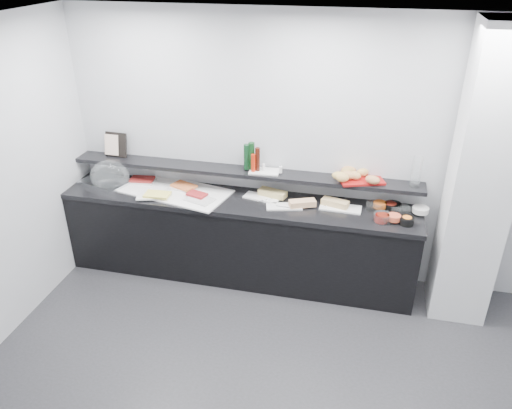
% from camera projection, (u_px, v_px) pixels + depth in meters
% --- Properties ---
extents(back_wall, '(5.00, 0.02, 2.70)m').
position_uv_depth(back_wall, '(313.00, 153.00, 4.92)').
color(back_wall, '#B9BBC1').
rests_on(back_wall, ground).
extents(ceiling, '(5.00, 5.00, 0.00)m').
position_uv_depth(ceiling, '(276.00, 48.00, 2.57)').
color(ceiling, white).
rests_on(ceiling, back_wall).
extents(column, '(0.50, 0.50, 2.70)m').
position_uv_depth(column, '(480.00, 182.00, 4.31)').
color(column, silver).
rests_on(column, ground).
extents(buffet_cabinet, '(3.60, 0.60, 0.85)m').
position_uv_depth(buffet_cabinet, '(238.00, 240.00, 5.23)').
color(buffet_cabinet, black).
rests_on(buffet_cabinet, ground).
extents(counter_top, '(3.62, 0.62, 0.05)m').
position_uv_depth(counter_top, '(238.00, 202.00, 5.02)').
color(counter_top, black).
rests_on(counter_top, buffet_cabinet).
extents(wall_shelf, '(3.60, 0.25, 0.04)m').
position_uv_depth(wall_shelf, '(242.00, 172.00, 5.05)').
color(wall_shelf, black).
rests_on(wall_shelf, back_wall).
extents(cloche_base, '(0.58, 0.47, 0.04)m').
position_uv_depth(cloche_base, '(106.00, 182.00, 5.33)').
color(cloche_base, silver).
rests_on(cloche_base, counter_top).
extents(cloche_dome, '(0.47, 0.38, 0.34)m').
position_uv_depth(cloche_dome, '(110.00, 176.00, 5.22)').
color(cloche_dome, silver).
rests_on(cloche_dome, cloche_base).
extents(linen_runner, '(1.24, 0.78, 0.01)m').
position_uv_depth(linen_runner, '(174.00, 191.00, 5.17)').
color(linen_runner, white).
rests_on(linen_runner, counter_top).
extents(platter_meat_a, '(0.27, 0.18, 0.01)m').
position_uv_depth(platter_meat_a, '(143.00, 181.00, 5.34)').
color(platter_meat_a, silver).
rests_on(platter_meat_a, linen_runner).
extents(food_meat_a, '(0.27, 0.19, 0.02)m').
position_uv_depth(food_meat_a, '(142.00, 179.00, 5.35)').
color(food_meat_a, maroon).
rests_on(food_meat_a, platter_meat_a).
extents(platter_salmon, '(0.27, 0.19, 0.01)m').
position_uv_depth(platter_salmon, '(182.00, 187.00, 5.21)').
color(platter_salmon, silver).
rests_on(platter_salmon, linen_runner).
extents(food_salmon, '(0.29, 0.24, 0.02)m').
position_uv_depth(food_salmon, '(184.00, 186.00, 5.20)').
color(food_salmon, orange).
rests_on(food_salmon, platter_salmon).
extents(platter_cheese, '(0.37, 0.30, 0.01)m').
position_uv_depth(platter_cheese, '(153.00, 195.00, 5.05)').
color(platter_cheese, white).
rests_on(platter_cheese, linen_runner).
extents(food_cheese, '(0.26, 0.17, 0.02)m').
position_uv_depth(food_cheese, '(157.00, 195.00, 5.02)').
color(food_cheese, '#FBE961').
rests_on(food_cheese, platter_cheese).
extents(platter_meat_b, '(0.32, 0.26, 0.01)m').
position_uv_depth(platter_meat_b, '(200.00, 199.00, 4.96)').
color(platter_meat_b, silver).
rests_on(platter_meat_b, linen_runner).
extents(food_meat_b, '(0.22, 0.18, 0.02)m').
position_uv_depth(food_meat_b, '(197.00, 194.00, 5.02)').
color(food_meat_b, maroon).
rests_on(food_meat_b, platter_meat_b).
extents(sandwich_plate_left, '(0.39, 0.22, 0.01)m').
position_uv_depth(sandwich_plate_left, '(262.00, 198.00, 5.03)').
color(sandwich_plate_left, white).
rests_on(sandwich_plate_left, counter_top).
extents(sandwich_food_left, '(0.30, 0.18, 0.06)m').
position_uv_depth(sandwich_food_left, '(273.00, 193.00, 5.04)').
color(sandwich_food_left, '#D2BA6E').
rests_on(sandwich_food_left, sandwich_plate_left).
extents(tongs_left, '(0.14, 0.09, 0.01)m').
position_uv_depth(tongs_left, '(265.00, 200.00, 4.96)').
color(tongs_left, silver).
rests_on(tongs_left, sandwich_plate_left).
extents(sandwich_plate_mid, '(0.37, 0.23, 0.01)m').
position_uv_depth(sandwich_plate_mid, '(284.00, 207.00, 4.86)').
color(sandwich_plate_mid, white).
rests_on(sandwich_plate_mid, counter_top).
extents(sandwich_food_mid, '(0.27, 0.19, 0.06)m').
position_uv_depth(sandwich_food_mid, '(302.00, 203.00, 4.84)').
color(sandwich_food_mid, tan).
rests_on(sandwich_food_mid, sandwich_plate_mid).
extents(tongs_mid, '(0.16, 0.03, 0.01)m').
position_uv_depth(tongs_mid, '(284.00, 207.00, 4.83)').
color(tongs_mid, '#AEB1B5').
rests_on(tongs_mid, sandwich_plate_mid).
extents(sandwich_plate_right, '(0.40, 0.18, 0.01)m').
position_uv_depth(sandwich_plate_right, '(340.00, 208.00, 4.83)').
color(sandwich_plate_right, white).
rests_on(sandwich_plate_right, counter_top).
extents(sandwich_food_right, '(0.28, 0.17, 0.06)m').
position_uv_depth(sandwich_food_right, '(335.00, 203.00, 4.85)').
color(sandwich_food_right, tan).
rests_on(sandwich_food_right, sandwich_plate_right).
extents(tongs_right, '(0.14, 0.09, 0.01)m').
position_uv_depth(tongs_right, '(331.00, 205.00, 4.86)').
color(tongs_right, silver).
rests_on(tongs_right, sandwich_plate_right).
extents(bowl_glass_fruit, '(0.21, 0.21, 0.07)m').
position_uv_depth(bowl_glass_fruit, '(374.00, 206.00, 4.80)').
color(bowl_glass_fruit, silver).
rests_on(bowl_glass_fruit, counter_top).
extents(fill_glass_fruit, '(0.16, 0.16, 0.05)m').
position_uv_depth(fill_glass_fruit, '(380.00, 205.00, 4.81)').
color(fill_glass_fruit, orange).
rests_on(fill_glass_fruit, bowl_glass_fruit).
extents(bowl_black_jam, '(0.17, 0.17, 0.07)m').
position_uv_depth(bowl_black_jam, '(393.00, 207.00, 4.80)').
color(bowl_black_jam, black).
rests_on(bowl_black_jam, counter_top).
extents(fill_black_jam, '(0.15, 0.15, 0.05)m').
position_uv_depth(fill_black_jam, '(390.00, 205.00, 4.80)').
color(fill_black_jam, '#53130B').
rests_on(fill_black_jam, bowl_black_jam).
extents(bowl_glass_cream, '(0.24, 0.24, 0.07)m').
position_uv_depth(bowl_glass_cream, '(401.00, 210.00, 4.73)').
color(bowl_glass_cream, white).
rests_on(bowl_glass_cream, counter_top).
extents(fill_glass_cream, '(0.17, 0.17, 0.05)m').
position_uv_depth(fill_glass_cream, '(420.00, 210.00, 4.72)').
color(fill_glass_cream, white).
rests_on(fill_glass_cream, bowl_glass_cream).
extents(bowl_red_jam, '(0.14, 0.14, 0.07)m').
position_uv_depth(bowl_red_jam, '(381.00, 218.00, 4.60)').
color(bowl_red_jam, maroon).
rests_on(bowl_red_jam, counter_top).
extents(fill_red_jam, '(0.14, 0.14, 0.05)m').
position_uv_depth(fill_red_jam, '(383.00, 217.00, 4.59)').
color(fill_red_jam, '#5D170D').
rests_on(fill_red_jam, bowl_red_jam).
extents(bowl_glass_salmon, '(0.19, 0.19, 0.07)m').
position_uv_depth(bowl_glass_salmon, '(383.00, 218.00, 4.61)').
color(bowl_glass_salmon, white).
rests_on(bowl_glass_salmon, counter_top).
extents(fill_glass_salmon, '(0.14, 0.14, 0.05)m').
position_uv_depth(fill_glass_salmon, '(394.00, 218.00, 4.58)').
color(fill_glass_salmon, '#D75434').
rests_on(fill_glass_salmon, bowl_glass_salmon).
extents(bowl_black_fruit, '(0.17, 0.17, 0.07)m').
position_uv_depth(bowl_black_fruit, '(407.00, 221.00, 4.55)').
color(bowl_black_fruit, black).
rests_on(bowl_black_fruit, counter_top).
extents(fill_black_fruit, '(0.10, 0.10, 0.05)m').
position_uv_depth(fill_black_fruit, '(407.00, 219.00, 4.55)').
color(fill_black_fruit, orange).
rests_on(fill_black_fruit, bowl_black_fruit).
extents(framed_print, '(0.25, 0.09, 0.26)m').
position_uv_depth(framed_print, '(116.00, 145.00, 5.32)').
color(framed_print, black).
rests_on(framed_print, wall_shelf).
extents(print_art, '(0.16, 0.05, 0.22)m').
position_uv_depth(print_art, '(111.00, 145.00, 5.31)').
color(print_art, beige).
rests_on(print_art, framed_print).
extents(condiment_tray, '(0.31, 0.20, 0.01)m').
position_uv_depth(condiment_tray, '(264.00, 171.00, 5.00)').
color(condiment_tray, white).
rests_on(condiment_tray, wall_shelf).
extents(bottle_green_a, '(0.06, 0.06, 0.26)m').
position_uv_depth(bottle_green_a, '(247.00, 157.00, 4.98)').
color(bottle_green_a, '#0D3218').
rests_on(bottle_green_a, condiment_tray).
extents(bottle_brown, '(0.06, 0.06, 0.24)m').
position_uv_depth(bottle_brown, '(257.00, 159.00, 4.95)').
color(bottle_brown, '#3B130A').
rests_on(bottle_brown, condiment_tray).
extents(bottle_green_b, '(0.08, 0.08, 0.28)m').
position_uv_depth(bottle_green_b, '(252.00, 156.00, 4.97)').
color(bottle_green_b, '#0F3716').
rests_on(bottle_green_b, condiment_tray).
extents(bottle_hot, '(0.06, 0.06, 0.18)m').
position_uv_depth(bottle_hot, '(253.00, 163.00, 4.94)').
color(bottle_hot, '#B7250D').
rests_on(bottle_hot, condiment_tray).
extents(shaker_salt, '(0.03, 0.03, 0.07)m').
position_uv_depth(shaker_salt, '(281.00, 170.00, 4.93)').
color(shaker_salt, white).
rests_on(shaker_salt, condiment_tray).
extents(shaker_pepper, '(0.03, 0.03, 0.07)m').
position_uv_depth(shaker_pepper, '(264.00, 167.00, 4.99)').
color(shaker_pepper, white).
rests_on(shaker_pepper, condiment_tray).
extents(bread_tray, '(0.49, 0.41, 0.02)m').
position_uv_depth(bread_tray, '(360.00, 179.00, 4.83)').
color(bread_tray, '#A01211').
rests_on(bread_tray, wall_shelf).
extents(bread_roll_nw, '(0.16, 0.14, 0.08)m').
position_uv_depth(bread_roll_nw, '(348.00, 172.00, 4.86)').
color(bread_roll_nw, '#AE8642').
rests_on(bread_roll_nw, bread_tray).
extents(bread_roll_n, '(0.15, 0.10, 0.08)m').
position_uv_depth(bread_roll_n, '(349.00, 170.00, 4.89)').
color(bread_roll_n, '#C6834B').
rests_on(bread_roll_n, bread_tray).
extents(bread_roll_ne, '(0.14, 0.12, 0.08)m').
position_uv_depth(bread_roll_ne, '(363.00, 172.00, 4.84)').
color(bread_roll_ne, tan).
rests_on(bread_roll_ne, bread_tray).
extents(bread_roll_sw, '(0.16, 0.12, 0.08)m').
position_uv_depth(bread_roll_sw, '(340.00, 176.00, 4.77)').
color(bread_roll_sw, tan).
rests_on(bread_roll_sw, bread_tray).
extents(bread_roll_s, '(0.13, 0.09, 0.08)m').
position_uv_depth(bread_roll_s, '(343.00, 178.00, 4.72)').
color(bread_roll_s, tan).
rests_on(bread_roll_s, bread_tray).
extents(bread_roll_se, '(0.16, 0.13, 0.08)m').
position_uv_depth(bread_roll_se, '(373.00, 180.00, 4.69)').
color(bread_roll_se, '#BB7847').
rests_on(bread_roll_se, bread_tray).
extents(bread_roll_midw, '(0.16, 0.11, 0.08)m').
position_uv_depth(bread_roll_midw, '(348.00, 175.00, 4.78)').
color(bread_roll_midw, '#B47C45').
rests_on(bread_roll_midw, bread_tray).
extents(bread_roll_mide, '(0.14, 0.11, 0.08)m').
position_uv_depth(bread_roll_mide, '(355.00, 176.00, 4.77)').
color(bread_roll_mide, tan).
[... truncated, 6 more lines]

